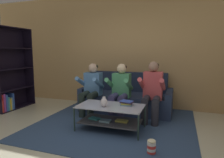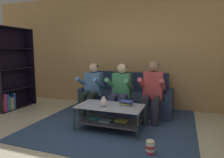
# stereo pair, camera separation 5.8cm
# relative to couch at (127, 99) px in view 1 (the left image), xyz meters

# --- Properties ---
(ground) EXTENTS (16.80, 16.80, 0.00)m
(ground) POSITION_rel_couch_xyz_m (-0.08, -1.94, -0.29)
(ground) COLOR beige
(back_partition) EXTENTS (8.40, 0.12, 2.90)m
(back_partition) POSITION_rel_couch_xyz_m (-0.08, 0.52, 1.16)
(back_partition) COLOR tan
(back_partition) RESTS_ON ground
(couch) EXTENTS (2.11, 0.90, 0.90)m
(couch) POSITION_rel_couch_xyz_m (0.00, 0.00, 0.00)
(couch) COLOR navy
(couch) RESTS_ON ground
(person_seated_left) EXTENTS (0.50, 0.58, 1.15)m
(person_seated_left) POSITION_rel_couch_xyz_m (-0.68, -0.54, 0.34)
(person_seated_left) COLOR #212B27
(person_seated_left) RESTS_ON ground
(person_seated_middle) EXTENTS (0.50, 0.58, 1.16)m
(person_seated_middle) POSITION_rel_couch_xyz_m (-0.00, -0.54, 0.34)
(person_seated_middle) COLOR #3C3B67
(person_seated_middle) RESTS_ON ground
(person_seated_right) EXTENTS (0.50, 0.58, 1.21)m
(person_seated_right) POSITION_rel_couch_xyz_m (0.68, -0.53, 0.37)
(person_seated_right) COLOR #292932
(person_seated_right) RESTS_ON ground
(coffee_table) EXTENTS (1.17, 0.63, 0.45)m
(coffee_table) POSITION_rel_couch_xyz_m (0.03, -1.26, 0.00)
(coffee_table) COLOR #B2B4C7
(coffee_table) RESTS_ON ground
(area_rug) EXTENTS (3.00, 3.20, 0.01)m
(area_rug) POSITION_rel_couch_xyz_m (0.02, -0.75, -0.29)
(area_rug) COLOR navy
(area_rug) RESTS_ON ground
(vase) EXTENTS (0.12, 0.12, 0.18)m
(vase) POSITION_rel_couch_xyz_m (-0.05, -1.36, 0.24)
(vase) COLOR silver
(vase) RESTS_ON coffee_table
(book_stack) EXTENTS (0.24, 0.21, 0.09)m
(book_stack) POSITION_rel_couch_xyz_m (0.30, -1.14, 0.20)
(book_stack) COLOR #769BAF
(book_stack) RESTS_ON coffee_table
(bookshelf) EXTENTS (0.34, 1.06, 1.99)m
(bookshelf) POSITION_rel_couch_xyz_m (-2.76, -0.77, 0.53)
(bookshelf) COLOR black
(bookshelf) RESTS_ON ground
(popcorn_tub) EXTENTS (0.12, 0.12, 0.21)m
(popcorn_tub) POSITION_rel_couch_xyz_m (0.87, -1.89, -0.19)
(popcorn_tub) COLOR red
(popcorn_tub) RESTS_ON ground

